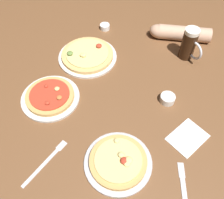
{
  "coord_description": "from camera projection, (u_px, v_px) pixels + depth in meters",
  "views": [
    {
      "loc": [
        0.26,
        -0.64,
        0.92
      ],
      "look_at": [
        0.0,
        0.0,
        0.02
      ],
      "focal_mm": 39.92,
      "sensor_mm": 36.0,
      "label": 1
    }
  ],
  "objects": [
    {
      "name": "ground_plane",
      "position": [
        112.0,
        104.0,
        1.16
      ],
      "size": [
        2.4,
        2.4,
        0.03
      ],
      "primitive_type": "cube",
      "color": "brown"
    },
    {
      "name": "pizza_plate_near",
      "position": [
        50.0,
        97.0,
        1.15
      ],
      "size": [
        0.27,
        0.27,
        0.05
      ],
      "color": "silver",
      "rests_on": "ground_plane"
    },
    {
      "name": "pizza_plate_far",
      "position": [
        87.0,
        55.0,
        1.32
      ],
      "size": [
        0.31,
        0.31,
        0.05
      ],
      "color": "silver",
      "rests_on": "ground_plane"
    },
    {
      "name": "pizza_plate_side",
      "position": [
        118.0,
        162.0,
        0.96
      ],
      "size": [
        0.27,
        0.27,
        0.05
      ],
      "color": "#B2B2B7",
      "rests_on": "ground_plane"
    },
    {
      "name": "beer_mug_dark",
      "position": [
        189.0,
        44.0,
        1.27
      ],
      "size": [
        0.12,
        0.1,
        0.17
      ],
      "color": "black",
      "rests_on": "ground_plane"
    },
    {
      "name": "ramekin_sauce",
      "position": [
        167.0,
        99.0,
        1.14
      ],
      "size": [
        0.07,
        0.07,
        0.03
      ],
      "primitive_type": "cylinder",
      "color": "silver",
      "rests_on": "ground_plane"
    },
    {
      "name": "ramekin_butter",
      "position": [
        105.0,
        27.0,
        1.48
      ],
      "size": [
        0.06,
        0.06,
        0.03
      ],
      "primitive_type": "cylinder",
      "color": "white",
      "rests_on": "ground_plane"
    },
    {
      "name": "napkin_folded",
      "position": [
        188.0,
        137.0,
        1.04
      ],
      "size": [
        0.18,
        0.19,
        0.01
      ],
      "primitive_type": "cube",
      "rotation": [
        0.0,
        0.0,
        -0.47
      ],
      "color": "white",
      "rests_on": "ground_plane"
    },
    {
      "name": "fork_left",
      "position": [
        46.0,
        162.0,
        0.97
      ],
      "size": [
        0.08,
        0.23,
        0.01
      ],
      "color": "silver",
      "rests_on": "ground_plane"
    },
    {
      "name": "knife_right",
      "position": [
        184.0,
        193.0,
        0.9
      ],
      "size": [
        0.1,
        0.23,
        0.01
      ],
      "color": "silver",
      "rests_on": "ground_plane"
    },
    {
      "name": "diner_arm",
      "position": [
        178.0,
        33.0,
        1.4
      ],
      "size": [
        0.34,
        0.15,
        0.08
      ],
      "color": "tan",
      "rests_on": "ground_plane"
    }
  ]
}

